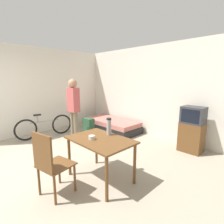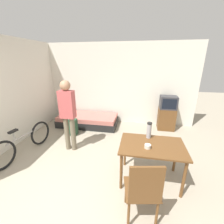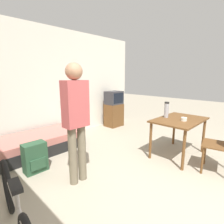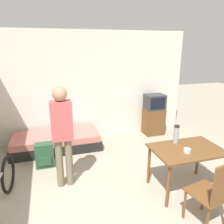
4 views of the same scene
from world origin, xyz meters
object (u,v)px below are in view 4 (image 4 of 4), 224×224
object	(u,v)px
daybed	(56,141)
thermos_flask	(176,133)
tv	(154,115)
wooden_chair	(215,191)
backpack	(45,155)
person_standing	(62,130)
dining_table	(187,154)
mate_bowl	(187,151)

from	to	relation	value
daybed	thermos_flask	world-z (taller)	thermos_flask
tv	thermos_flask	size ratio (longest dim) A/B	3.50
wooden_chair	daybed	bearing A→B (deg)	121.18
tv	wooden_chair	xyz separation A→B (m)	(-0.78, -3.18, 0.02)
tv	thermos_flask	xyz separation A→B (m)	(-0.68, -2.09, 0.37)
backpack	person_standing	bearing A→B (deg)	-65.39
dining_table	wooden_chair	world-z (taller)	wooden_chair
tv	person_standing	distance (m)	3.06
dining_table	person_standing	size ratio (longest dim) A/B	0.65
tv	wooden_chair	bearing A→B (deg)	-103.70
daybed	wooden_chair	size ratio (longest dim) A/B	1.97
dining_table	mate_bowl	bearing A→B (deg)	-126.50
dining_table	mate_bowl	distance (m)	0.19
wooden_chair	person_standing	bearing A→B (deg)	139.07
tv	person_standing	size ratio (longest dim) A/B	0.63
wooden_chair	backpack	distance (m)	3.08
person_standing	dining_table	bearing A→B (deg)	-19.74
person_standing	thermos_flask	xyz separation A→B (m)	(1.85, -0.43, -0.11)
daybed	backpack	world-z (taller)	backpack
wooden_chair	person_standing	distance (m)	2.36
thermos_flask	daybed	bearing A→B (deg)	135.01
wooden_chair	mate_bowl	xyz separation A→B (m)	(0.07, 0.72, 0.21)
dining_table	backpack	xyz separation A→B (m)	(-2.24, 1.41, -0.40)
daybed	wooden_chair	xyz separation A→B (m)	(1.82, -3.01, 0.39)
daybed	person_standing	world-z (taller)	person_standing
tv	backpack	world-z (taller)	tv
thermos_flask	mate_bowl	world-z (taller)	thermos_flask
person_standing	backpack	xyz separation A→B (m)	(-0.33, 0.73, -0.77)
person_standing	wooden_chair	bearing A→B (deg)	-40.93
tv	dining_table	size ratio (longest dim) A/B	0.98
daybed	backpack	size ratio (longest dim) A/B	4.03
tv	mate_bowl	bearing A→B (deg)	-106.08
person_standing	backpack	distance (m)	1.12
daybed	dining_table	size ratio (longest dim) A/B	1.78
daybed	thermos_flask	bearing A→B (deg)	-44.99
tv	wooden_chair	world-z (taller)	tv
thermos_flask	backpack	world-z (taller)	thermos_flask
daybed	backpack	xyz separation A→B (m)	(-0.27, -0.76, 0.06)
mate_bowl	backpack	xyz separation A→B (m)	(-2.15, 1.53, -0.53)
tv	wooden_chair	distance (m)	3.27
daybed	dining_table	world-z (taller)	dining_table
mate_bowl	dining_table	bearing A→B (deg)	53.50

